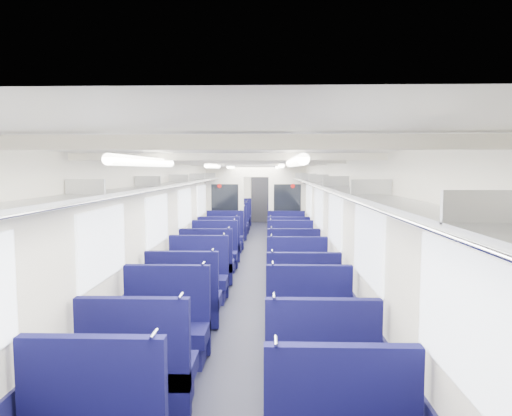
% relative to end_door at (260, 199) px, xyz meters
% --- Properties ---
extents(floor, '(2.80, 18.00, 0.01)m').
position_rel_end_door_xyz_m(floor, '(0.00, -8.94, -1.00)').
color(floor, black).
rests_on(floor, ground).
extents(ceiling, '(2.80, 18.00, 0.01)m').
position_rel_end_door_xyz_m(ceiling, '(0.00, -8.94, 1.35)').
color(ceiling, white).
rests_on(ceiling, wall_left).
extents(wall_left, '(0.02, 18.00, 2.35)m').
position_rel_end_door_xyz_m(wall_left, '(-1.40, -8.94, 0.18)').
color(wall_left, beige).
rests_on(wall_left, floor).
extents(dado_left, '(0.03, 17.90, 0.70)m').
position_rel_end_door_xyz_m(dado_left, '(-1.39, -8.94, -0.65)').
color(dado_left, '#111037').
rests_on(dado_left, floor).
extents(wall_right, '(0.02, 18.00, 2.35)m').
position_rel_end_door_xyz_m(wall_right, '(1.40, -8.94, 0.18)').
color(wall_right, beige).
rests_on(wall_right, floor).
extents(dado_right, '(0.03, 17.90, 0.70)m').
position_rel_end_door_xyz_m(dado_right, '(1.39, -8.94, -0.65)').
color(dado_right, '#111037').
rests_on(dado_right, floor).
extents(wall_far, '(2.80, 0.02, 2.35)m').
position_rel_end_door_xyz_m(wall_far, '(0.00, 0.06, 0.18)').
color(wall_far, beige).
rests_on(wall_far, floor).
extents(luggage_rack_left, '(0.36, 17.40, 0.18)m').
position_rel_end_door_xyz_m(luggage_rack_left, '(-1.21, -8.94, 0.97)').
color(luggage_rack_left, '#B2B5BA').
rests_on(luggage_rack_left, wall_left).
extents(luggage_rack_right, '(0.36, 17.40, 0.18)m').
position_rel_end_door_xyz_m(luggage_rack_right, '(1.21, -8.94, 0.97)').
color(luggage_rack_right, '#B2B5BA').
rests_on(luggage_rack_right, wall_right).
extents(windows, '(2.78, 15.60, 0.75)m').
position_rel_end_door_xyz_m(windows, '(0.00, -9.40, 0.42)').
color(windows, white).
rests_on(windows, wall_left).
extents(ceiling_fittings, '(2.70, 16.06, 0.11)m').
position_rel_end_door_xyz_m(ceiling_fittings, '(0.00, -9.20, 1.29)').
color(ceiling_fittings, silver).
rests_on(ceiling_fittings, ceiling).
extents(end_door, '(0.75, 0.06, 2.00)m').
position_rel_end_door_xyz_m(end_door, '(0.00, 0.00, 0.00)').
color(end_door, black).
rests_on(end_door, floor).
extents(bulkhead, '(2.80, 0.10, 2.35)m').
position_rel_end_door_xyz_m(bulkhead, '(-0.00, -6.19, 0.23)').
color(bulkhead, silver).
rests_on(bulkhead, floor).
extents(seat_4, '(1.01, 0.56, 1.12)m').
position_rel_end_door_xyz_m(seat_4, '(-0.83, -14.83, -0.65)').
color(seat_4, '#0E0D42').
rests_on(seat_4, floor).
extents(seat_5, '(1.01, 0.56, 1.12)m').
position_rel_end_door_xyz_m(seat_5, '(0.83, -14.82, -0.65)').
color(seat_5, '#0E0D42').
rests_on(seat_5, floor).
extents(seat_6, '(1.01, 0.56, 1.12)m').
position_rel_end_door_xyz_m(seat_6, '(-0.83, -13.77, -0.65)').
color(seat_6, '#0E0D42').
rests_on(seat_6, floor).
extents(seat_7, '(1.01, 0.56, 1.12)m').
position_rel_end_door_xyz_m(seat_7, '(0.83, -13.73, -0.65)').
color(seat_7, '#0E0D42').
rests_on(seat_7, floor).
extents(seat_8, '(1.01, 0.56, 1.12)m').
position_rel_end_door_xyz_m(seat_8, '(-0.83, -12.61, -0.65)').
color(seat_8, '#0E0D42').
rests_on(seat_8, floor).
extents(seat_9, '(1.01, 0.56, 1.12)m').
position_rel_end_door_xyz_m(seat_9, '(0.83, -12.65, -0.65)').
color(seat_9, '#0E0D42').
rests_on(seat_9, floor).
extents(seat_10, '(1.01, 0.56, 1.12)m').
position_rel_end_door_xyz_m(seat_10, '(-0.83, -11.39, -0.65)').
color(seat_10, '#0E0D42').
rests_on(seat_10, floor).
extents(seat_11, '(1.01, 0.56, 1.12)m').
position_rel_end_door_xyz_m(seat_11, '(0.83, -11.51, -0.65)').
color(seat_11, '#0E0D42').
rests_on(seat_11, floor).
extents(seat_12, '(1.01, 0.56, 1.12)m').
position_rel_end_door_xyz_m(seat_12, '(-0.83, -10.26, -0.65)').
color(seat_12, '#0E0D42').
rests_on(seat_12, floor).
extents(seat_13, '(1.01, 0.56, 1.12)m').
position_rel_end_door_xyz_m(seat_13, '(0.83, -10.20, -0.65)').
color(seat_13, '#0E0D42').
rests_on(seat_13, floor).
extents(seat_14, '(1.01, 0.56, 1.12)m').
position_rel_end_door_xyz_m(seat_14, '(-0.83, -9.12, -0.65)').
color(seat_14, '#0E0D42').
rests_on(seat_14, floor).
extents(seat_15, '(1.01, 0.56, 1.12)m').
position_rel_end_door_xyz_m(seat_15, '(0.83, -9.06, -0.65)').
color(seat_15, '#0E0D42').
rests_on(seat_15, floor).
extents(seat_16, '(1.01, 0.56, 1.12)m').
position_rel_end_door_xyz_m(seat_16, '(-0.83, -8.08, -0.65)').
color(seat_16, '#0E0D42').
rests_on(seat_16, floor).
extents(seat_17, '(1.01, 0.56, 1.12)m').
position_rel_end_door_xyz_m(seat_17, '(0.83, -8.07, -0.65)').
color(seat_17, '#0E0D42').
rests_on(seat_17, floor).
extents(seat_18, '(1.01, 0.56, 1.12)m').
position_rel_end_door_xyz_m(seat_18, '(-0.83, -6.78, -0.65)').
color(seat_18, '#0E0D42').
rests_on(seat_18, floor).
extents(seat_19, '(1.01, 0.56, 1.12)m').
position_rel_end_door_xyz_m(seat_19, '(0.83, -6.82, -0.65)').
color(seat_19, '#0E0D42').
rests_on(seat_19, floor).
extents(seat_20, '(1.01, 0.56, 1.12)m').
position_rel_end_door_xyz_m(seat_20, '(-0.83, -4.83, -0.65)').
color(seat_20, '#0E0D42').
rests_on(seat_20, floor).
extents(seat_21, '(1.01, 0.56, 1.12)m').
position_rel_end_door_xyz_m(seat_21, '(0.83, -4.72, -0.65)').
color(seat_21, '#0E0D42').
rests_on(seat_21, floor).
extents(seat_22, '(1.01, 0.56, 1.12)m').
position_rel_end_door_xyz_m(seat_22, '(-0.83, -3.68, -0.65)').
color(seat_22, '#0E0D42').
rests_on(seat_22, floor).
extents(seat_23, '(1.01, 0.56, 1.12)m').
position_rel_end_door_xyz_m(seat_23, '(0.83, -3.65, -0.65)').
color(seat_23, '#0E0D42').
rests_on(seat_23, floor).
extents(seat_24, '(1.01, 0.56, 1.12)m').
position_rel_end_door_xyz_m(seat_24, '(-0.83, -2.55, -0.65)').
color(seat_24, '#0E0D42').
rests_on(seat_24, floor).
extents(seat_25, '(1.01, 0.56, 1.12)m').
position_rel_end_door_xyz_m(seat_25, '(0.83, -2.62, -0.65)').
color(seat_25, '#0E0D42').
rests_on(seat_25, floor).
extents(seat_26, '(1.01, 0.56, 1.12)m').
position_rel_end_door_xyz_m(seat_26, '(-0.83, -1.48, -0.65)').
color(seat_26, '#0E0D42').
rests_on(seat_26, floor).
extents(seat_27, '(1.01, 0.56, 1.12)m').
position_rel_end_door_xyz_m(seat_27, '(0.83, -1.41, -0.65)').
color(seat_27, '#0E0D42').
rests_on(seat_27, floor).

